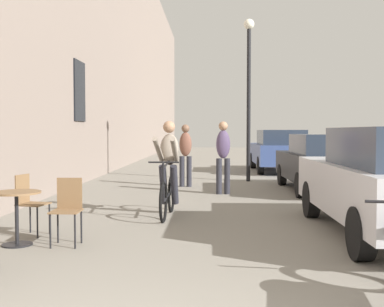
# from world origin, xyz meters

# --- Properties ---
(building_facade_left) EXTENTS (0.54, 68.00, 11.06)m
(building_facade_left) POSITION_xyz_m (-3.45, 14.00, 5.53)
(building_facade_left) COLOR gray
(building_facade_left) RESTS_ON ground_plane
(cafe_table_mid) EXTENTS (0.64, 0.64, 0.72)m
(cafe_table_mid) POSITION_xyz_m (-2.05, 3.75, 0.52)
(cafe_table_mid) COLOR black
(cafe_table_mid) RESTS_ON ground_plane
(cafe_chair_mid_toward_street) EXTENTS (0.45, 0.45, 0.89)m
(cafe_chair_mid_toward_street) POSITION_xyz_m (-2.13, 4.39, 0.52)
(cafe_chair_mid_toward_street) COLOR black
(cafe_chair_mid_toward_street) RESTS_ON ground_plane
(cafe_chair_mid_toward_wall) EXTENTS (0.38, 0.38, 0.89)m
(cafe_chair_mid_toward_wall) POSITION_xyz_m (-1.39, 3.83, 0.52)
(cafe_chair_mid_toward_wall) COLOR black
(cafe_chair_mid_toward_wall) RESTS_ON ground_plane
(cyclist_on_bicycle) EXTENTS (0.52, 1.76, 1.74)m
(cyclist_on_bicycle) POSITION_xyz_m (-0.24, 6.17, 0.81)
(cyclist_on_bicycle) COLOR black
(cyclist_on_bicycle) RESTS_ON ground_plane
(pedestrian_near) EXTENTS (0.37, 0.29, 1.76)m
(pedestrian_near) POSITION_xyz_m (0.83, 9.23, 0.99)
(pedestrian_near) COLOR #26262D
(pedestrian_near) RESTS_ON ground_plane
(pedestrian_mid) EXTENTS (0.37, 0.29, 1.71)m
(pedestrian_mid) POSITION_xyz_m (-0.16, 10.80, 0.96)
(pedestrian_mid) COLOR #26262D
(pedestrian_mid) RESTS_ON ground_plane
(street_lamp) EXTENTS (0.32, 0.32, 4.90)m
(street_lamp) POSITION_xyz_m (1.68, 12.33, 3.11)
(street_lamp) COLOR black
(street_lamp) RESTS_ON ground_plane
(parked_car_second) EXTENTS (1.77, 4.09, 1.45)m
(parked_car_second) POSITION_xyz_m (3.34, 9.86, 0.75)
(parked_car_second) COLOR black
(parked_car_second) RESTS_ON ground_plane
(parked_car_third) EXTENTS (1.87, 4.42, 1.57)m
(parked_car_third) POSITION_xyz_m (3.11, 15.98, 0.81)
(parked_car_third) COLOR #384C84
(parked_car_third) RESTS_ON ground_plane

